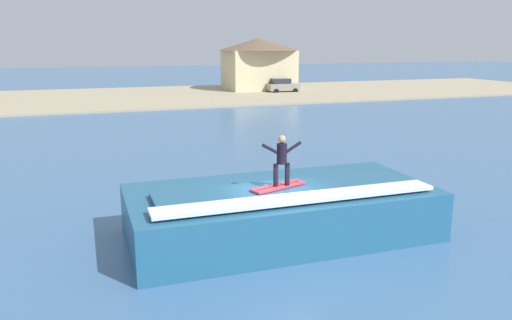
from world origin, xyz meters
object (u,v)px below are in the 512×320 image
object	(u,v)px
surfboard	(278,186)
car_far_shore	(282,86)
house_gabled_white	(259,61)
surfer	(282,158)
wave_crest	(281,211)

from	to	relation	value
surfboard	car_far_shore	world-z (taller)	surfboard
car_far_shore	house_gabled_white	distance (m)	5.60
surfer	car_far_shore	distance (m)	49.93
surfer	house_gabled_white	size ratio (longest dim) A/B	0.15
wave_crest	house_gabled_white	world-z (taller)	house_gabled_white
surfboard	surfer	bearing A→B (deg)	-28.40
surfer	house_gabled_white	world-z (taller)	house_gabled_white
surfboard	house_gabled_white	size ratio (longest dim) A/B	0.19
surfboard	house_gabled_white	world-z (taller)	house_gabled_white
house_gabled_white	car_far_shore	bearing A→B (deg)	-68.68
surfer	house_gabled_white	bearing A→B (deg)	71.33
wave_crest	car_far_shore	xyz separation A→B (m)	(18.64, 45.76, 0.09)
surfboard	car_far_shore	size ratio (longest dim) A/B	0.50
house_gabled_white	surfboard	bearing A→B (deg)	-108.77
surfer	car_far_shore	xyz separation A→B (m)	(18.82, 46.21, -1.84)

